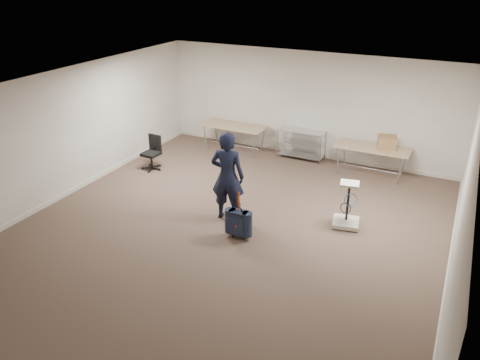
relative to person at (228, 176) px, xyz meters
The scene contains 10 objects.
ground 1.06m from the person, 60.51° to the right, with size 9.00×9.00×0.00m, color #433228.
room_shell 1.33m from the person, 75.94° to the left, with size 8.00×9.00×9.00m.
folding_table_left 3.91m from the person, 115.21° to the left, with size 1.80×0.75×0.73m.
folding_table_right 4.13m from the person, 58.75° to the left, with size 1.80×0.75×0.73m.
wire_shelf 3.82m from the person, 86.37° to the left, with size 1.22×0.47×0.80m.
person is the anchor object (origin of this frame).
suitcase 1.01m from the person, 47.96° to the right, with size 0.36×0.22×0.97m.
office_chair 3.32m from the person, 154.10° to the left, with size 0.53×0.53×0.87m.
equipment_cart 2.49m from the person, 19.12° to the left, with size 0.60×0.60×0.94m.
cardboard_box 4.33m from the person, 55.51° to the left, with size 0.43×0.32×0.32m, color #976B46.
Camera 1 is at (3.75, -7.05, 4.78)m, focal length 35.00 mm.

